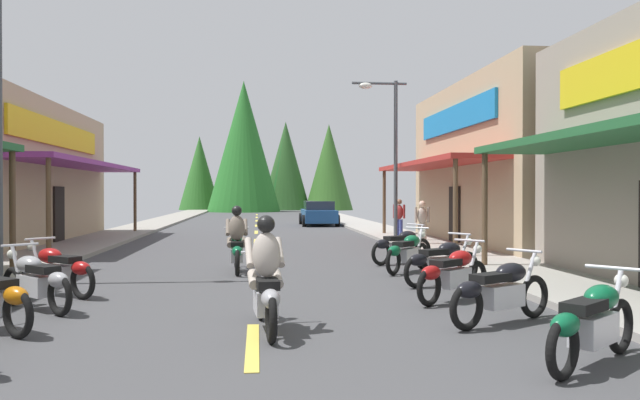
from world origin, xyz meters
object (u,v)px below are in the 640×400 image
object	(u,v)px
pedestrian_browsing	(422,220)
parked_car_curbside	(319,213)
motorcycle_parked_right_2	(501,290)
motorcycle_parked_right_5	(408,251)
rider_cruising_lead	(266,283)
streetlamp_right	(388,137)
rider_cruising_trailing	(237,244)
motorcycle_parked_right_4	(442,261)
motorcycle_parked_right_3	(453,273)
pedestrian_waiting	(399,216)
motorcycle_parked_right_6	(401,245)
motorcycle_parked_left_4	(58,269)
motorcycle_parked_left_3	(36,280)
streetlamp_left	(13,78)
motorcycle_parked_right_1	(593,321)

from	to	relation	value
pedestrian_browsing	parked_car_curbside	world-z (taller)	pedestrian_browsing
motorcycle_parked_right_2	motorcycle_parked_right_5	world-z (taller)	same
rider_cruising_lead	parked_car_curbside	size ratio (longest dim) A/B	0.50
streetlamp_right	rider_cruising_trailing	world-z (taller)	streetlamp_right
motorcycle_parked_right_4	motorcycle_parked_right_3	bearing A→B (deg)	-131.22
streetlamp_right	pedestrian_waiting	xyz separation A→B (m)	(0.82, 1.66, -2.99)
motorcycle_parked_right_6	parked_car_curbside	world-z (taller)	parked_car_curbside
streetlamp_right	motorcycle_parked_left_4	xyz separation A→B (m)	(-8.39, -11.17, -3.44)
motorcycle_parked_left_3	pedestrian_waiting	distance (m)	16.94
pedestrian_browsing	motorcycle_parked_right_5	bearing A→B (deg)	151.27
streetlamp_left	rider_cruising_trailing	distance (m)	5.90
motorcycle_parked_left_4	rider_cruising_trailing	xyz separation A→B (m)	(3.11, 3.16, 0.17)
rider_cruising_lead	pedestrian_browsing	bearing A→B (deg)	-28.19
motorcycle_parked_right_1	motorcycle_parked_left_4	size ratio (longest dim) A/B	1.00
rider_cruising_trailing	parked_car_curbside	world-z (taller)	rider_cruising_trailing
streetlamp_left	streetlamp_right	bearing A→B (deg)	44.55
motorcycle_parked_right_6	pedestrian_browsing	xyz separation A→B (m)	(1.89, 4.98, 0.43)
streetlamp_right	motorcycle_parked_right_4	world-z (taller)	streetlamp_right
motorcycle_parked_right_5	parked_car_curbside	bearing A→B (deg)	39.99
motorcycle_parked_left_4	motorcycle_parked_right_4	bearing A→B (deg)	-135.90
streetlamp_left	motorcycle_parked_left_4	world-z (taller)	streetlamp_left
streetlamp_left	rider_cruising_lead	size ratio (longest dim) A/B	3.04
motorcycle_parked_right_5	motorcycle_parked_right_6	xyz separation A→B (m)	(0.25, 1.73, 0.00)
streetlamp_right	rider_cruising_trailing	size ratio (longest dim) A/B	2.81
motorcycle_parked_right_1	motorcycle_parked_right_6	size ratio (longest dim) A/B	0.92
motorcycle_parked_right_3	motorcycle_parked_right_6	world-z (taller)	same
rider_cruising_trailing	parked_car_curbside	bearing A→B (deg)	-13.42
motorcycle_parked_right_2	motorcycle_parked_right_4	world-z (taller)	same
motorcycle_parked_right_4	parked_car_curbside	world-z (taller)	parked_car_curbside
motorcycle_parked_right_6	rider_cruising_lead	xyz separation A→B (m)	(-3.66, -7.80, 0.17)
motorcycle_parked_right_1	motorcycle_parked_right_3	size ratio (longest dim) A/B	1.02
motorcycle_parked_right_5	motorcycle_parked_left_3	size ratio (longest dim) A/B	1.07
motorcycle_parked_right_5	motorcycle_parked_left_3	world-z (taller)	same
motorcycle_parked_right_6	rider_cruising_lead	bearing A→B (deg)	-146.60
motorcycle_parked_right_4	pedestrian_waiting	size ratio (longest dim) A/B	1.17
motorcycle_parked_right_2	motorcycle_parked_right_3	world-z (taller)	same
streetlamp_left	motorcycle_parked_left_4	distance (m)	4.25
motorcycle_parked_right_1	motorcycle_parked_right_5	bearing A→B (deg)	51.56
motorcycle_parked_left_3	motorcycle_parked_right_6	bearing A→B (deg)	-95.94
motorcycle_parked_right_3	rider_cruising_trailing	xyz separation A→B (m)	(-3.84, 4.38, 0.17)
streetlamp_left	pedestrian_browsing	size ratio (longest dim) A/B	4.07
rider_cruising_trailing	motorcycle_parked_left_3	bearing A→B (deg)	144.27
motorcycle_parked_right_2	pedestrian_waiting	distance (m)	16.14
motorcycle_parked_right_2	pedestrian_browsing	size ratio (longest dim) A/B	1.19
motorcycle_parked_right_2	motorcycle_parked_left_4	size ratio (longest dim) A/B	1.10
motorcycle_parked_right_3	motorcycle_parked_left_4	distance (m)	7.06
streetlamp_right	motorcycle_parked_right_3	size ratio (longest dim) A/B	3.53
motorcycle_parked_right_3	parked_car_curbside	xyz separation A→B (m)	(0.14, 25.46, 0.20)
parked_car_curbside	streetlamp_left	bearing A→B (deg)	160.01
motorcycle_parked_right_6	motorcycle_parked_left_3	xyz separation A→B (m)	(-7.26, -5.96, 0.00)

